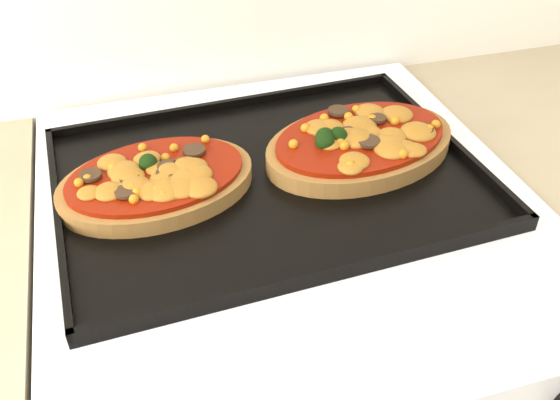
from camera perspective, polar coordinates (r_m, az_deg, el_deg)
name	(u,v)px	position (r m, az deg, el deg)	size (l,w,h in m)	color
baking_tray	(268,175)	(0.78, -1.06, 2.27)	(0.51, 0.38, 0.02)	black
pizza_left	(156,179)	(0.76, -11.24, 1.91)	(0.24, 0.16, 0.03)	olive
pizza_right	(360,142)	(0.82, 7.36, 5.32)	(0.26, 0.17, 0.04)	olive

